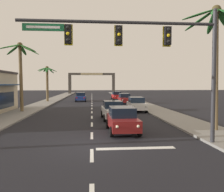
{
  "coord_description": "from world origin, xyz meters",
  "views": [
    {
      "loc": [
        0.01,
        -12.22,
        3.24
      ],
      "look_at": [
        1.73,
        8.0,
        2.2
      ],
      "focal_mm": 38.04,
      "sensor_mm": 36.0,
      "label": 1
    }
  ],
  "objects_px": {
    "sedan_lead_at_stop_bar": "(122,119)",
    "sedan_parked_nearest_kerb": "(125,98)",
    "sedan_parked_mid_kerb": "(136,104)",
    "palm_left_second": "(21,62)",
    "traffic_signal_mast": "(151,47)",
    "palm_left_third": "(47,77)",
    "sedan_parked_far_kerb": "(117,96)",
    "sedan_third_in_queue": "(113,110)",
    "town_gateway_arch": "(92,80)",
    "sedan_oncoming_far": "(81,97)",
    "palm_right_nearest": "(217,35)"
  },
  "relations": [
    {
      "from": "sedan_lead_at_stop_bar",
      "to": "palm_left_second",
      "type": "xyz_separation_m",
      "value": [
        -10.02,
        11.9,
        4.82
      ]
    },
    {
      "from": "sedan_parked_nearest_kerb",
      "to": "palm_right_nearest",
      "type": "xyz_separation_m",
      "value": [
        2.91,
        -23.2,
        5.61
      ]
    },
    {
      "from": "sedan_parked_far_kerb",
      "to": "palm_left_second",
      "type": "relative_size",
      "value": 0.57
    },
    {
      "from": "traffic_signal_mast",
      "to": "palm_left_third",
      "type": "bearing_deg",
      "value": 109.33
    },
    {
      "from": "traffic_signal_mast",
      "to": "sedan_lead_at_stop_bar",
      "type": "relative_size",
      "value": 2.27
    },
    {
      "from": "sedan_parked_far_kerb",
      "to": "palm_left_second",
      "type": "distance_m",
      "value": 24.86
    },
    {
      "from": "sedan_oncoming_far",
      "to": "town_gateway_arch",
      "type": "height_order",
      "value": "town_gateway_arch"
    },
    {
      "from": "sedan_parked_nearest_kerb",
      "to": "palm_left_second",
      "type": "relative_size",
      "value": 0.56
    },
    {
      "from": "traffic_signal_mast",
      "to": "sedan_parked_nearest_kerb",
      "type": "distance_m",
      "value": 26.84
    },
    {
      "from": "sedan_parked_far_kerb",
      "to": "palm_left_third",
      "type": "height_order",
      "value": "palm_left_third"
    },
    {
      "from": "traffic_signal_mast",
      "to": "palm_left_third",
      "type": "relative_size",
      "value": 1.58
    },
    {
      "from": "sedan_parked_mid_kerb",
      "to": "sedan_parked_far_kerb",
      "type": "height_order",
      "value": "same"
    },
    {
      "from": "palm_right_nearest",
      "to": "town_gateway_arch",
      "type": "distance_m",
      "value": 62.85
    },
    {
      "from": "sedan_parked_nearest_kerb",
      "to": "sedan_oncoming_far",
      "type": "bearing_deg",
      "value": 141.17
    },
    {
      "from": "palm_left_second",
      "to": "traffic_signal_mast",
      "type": "bearing_deg",
      "value": -54.81
    },
    {
      "from": "sedan_oncoming_far",
      "to": "palm_left_third",
      "type": "relative_size",
      "value": 0.7
    },
    {
      "from": "palm_left_third",
      "to": "sedan_parked_mid_kerb",
      "type": "bearing_deg",
      "value": -50.08
    },
    {
      "from": "palm_left_second",
      "to": "sedan_parked_far_kerb",
      "type": "bearing_deg",
      "value": 57.56
    },
    {
      "from": "traffic_signal_mast",
      "to": "sedan_parked_mid_kerb",
      "type": "distance_m",
      "value": 16.32
    },
    {
      "from": "palm_left_second",
      "to": "palm_left_third",
      "type": "relative_size",
      "value": 1.23
    },
    {
      "from": "palm_left_second",
      "to": "sedan_parked_nearest_kerb",
      "type": "bearing_deg",
      "value": 38.87
    },
    {
      "from": "sedan_parked_nearest_kerb",
      "to": "town_gateway_arch",
      "type": "relative_size",
      "value": 0.3
    },
    {
      "from": "sedan_parked_nearest_kerb",
      "to": "palm_right_nearest",
      "type": "relative_size",
      "value": 0.53
    },
    {
      "from": "sedan_lead_at_stop_bar",
      "to": "sedan_parked_nearest_kerb",
      "type": "height_order",
      "value": "same"
    },
    {
      "from": "sedan_parked_far_kerb",
      "to": "palm_right_nearest",
      "type": "height_order",
      "value": "palm_right_nearest"
    },
    {
      "from": "traffic_signal_mast",
      "to": "sedan_parked_far_kerb",
      "type": "height_order",
      "value": "traffic_signal_mast"
    },
    {
      "from": "sedan_third_in_queue",
      "to": "town_gateway_arch",
      "type": "xyz_separation_m",
      "value": [
        -1.91,
        55.88,
        3.57
      ]
    },
    {
      "from": "town_gateway_arch",
      "to": "sedan_parked_far_kerb",
      "type": "bearing_deg",
      "value": -80.11
    },
    {
      "from": "traffic_signal_mast",
      "to": "sedan_parked_nearest_kerb",
      "type": "bearing_deg",
      "value": 85.03
    },
    {
      "from": "sedan_parked_mid_kerb",
      "to": "sedan_parked_far_kerb",
      "type": "relative_size",
      "value": 0.99
    },
    {
      "from": "sedan_parked_far_kerb",
      "to": "palm_left_second",
      "type": "xyz_separation_m",
      "value": [
        -13.08,
        -20.58,
        4.82
      ]
    },
    {
      "from": "traffic_signal_mast",
      "to": "palm_right_nearest",
      "type": "height_order",
      "value": "palm_right_nearest"
    },
    {
      "from": "sedan_third_in_queue",
      "to": "palm_left_third",
      "type": "xyz_separation_m",
      "value": [
        -9.88,
        21.82,
        3.57
      ]
    },
    {
      "from": "traffic_signal_mast",
      "to": "palm_left_second",
      "type": "height_order",
      "value": "palm_left_second"
    },
    {
      "from": "sedan_lead_at_stop_bar",
      "to": "palm_right_nearest",
      "type": "height_order",
      "value": "palm_right_nearest"
    },
    {
      "from": "palm_right_nearest",
      "to": "sedan_parked_mid_kerb",
      "type": "bearing_deg",
      "value": 103.58
    },
    {
      "from": "sedan_parked_nearest_kerb",
      "to": "palm_left_second",
      "type": "height_order",
      "value": "palm_left_second"
    },
    {
      "from": "sedan_parked_far_kerb",
      "to": "palm_right_nearest",
      "type": "xyz_separation_m",
      "value": [
        3.16,
        -33.03,
        5.61
      ]
    },
    {
      "from": "sedan_third_in_queue",
      "to": "palm_left_second",
      "type": "distance_m",
      "value": 12.56
    },
    {
      "from": "sedan_parked_mid_kerb",
      "to": "palm_left_third",
      "type": "bearing_deg",
      "value": 129.92
    },
    {
      "from": "traffic_signal_mast",
      "to": "town_gateway_arch",
      "type": "xyz_separation_m",
      "value": [
        -3.05,
        65.47,
        -0.69
      ]
    },
    {
      "from": "traffic_signal_mast",
      "to": "sedan_lead_at_stop_bar",
      "type": "bearing_deg",
      "value": 105.09
    },
    {
      "from": "sedan_parked_far_kerb",
      "to": "town_gateway_arch",
      "type": "distance_m",
      "value": 29.89
    },
    {
      "from": "traffic_signal_mast",
      "to": "sedan_oncoming_far",
      "type": "relative_size",
      "value": 2.28
    },
    {
      "from": "traffic_signal_mast",
      "to": "palm_left_second",
      "type": "distance_m",
      "value": 19.16
    },
    {
      "from": "sedan_lead_at_stop_bar",
      "to": "town_gateway_arch",
      "type": "bearing_deg",
      "value": 91.89
    },
    {
      "from": "sedan_parked_mid_kerb",
      "to": "palm_left_second",
      "type": "bearing_deg",
      "value": 179.76
    },
    {
      "from": "sedan_third_in_queue",
      "to": "town_gateway_arch",
      "type": "bearing_deg",
      "value": 91.96
    },
    {
      "from": "traffic_signal_mast",
      "to": "palm_left_second",
      "type": "relative_size",
      "value": 1.29
    },
    {
      "from": "palm_left_third",
      "to": "sedan_parked_far_kerb",
      "type": "bearing_deg",
      "value": 20.25
    }
  ]
}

